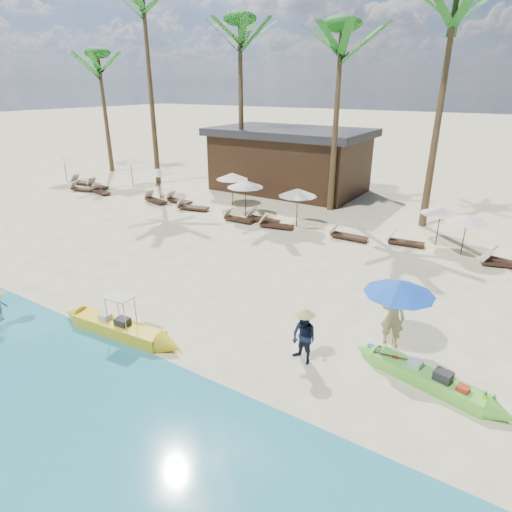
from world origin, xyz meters
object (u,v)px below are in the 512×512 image
Objects in this scene: tourist at (393,317)px; yellow_canoe at (119,328)px; blue_umbrella at (400,287)px; green_canoe at (427,378)px.

yellow_canoe is at bearing 27.17° from tourist.
tourist is 1.00m from blue_umbrella.
tourist is at bearing 148.15° from green_canoe.
green_canoe is 8.88m from yellow_canoe.
green_canoe is 2.00m from tourist.
blue_umbrella is at bearing 23.45° from yellow_canoe.
green_canoe is at bearing -45.68° from blue_umbrella.
tourist is at bearing 23.96° from yellow_canoe.
blue_umbrella is (7.24, 3.89, 1.69)m from yellow_canoe.
yellow_canoe is 2.84× the size of tourist.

